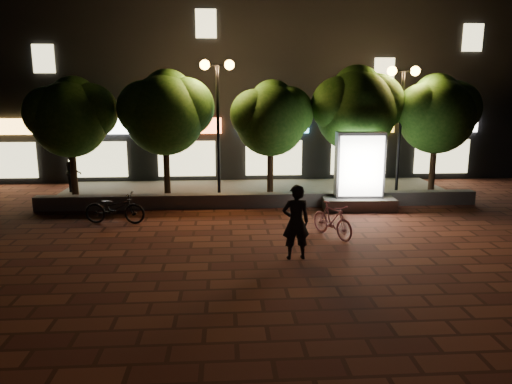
{
  "coord_description": "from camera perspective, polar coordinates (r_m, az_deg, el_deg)",
  "views": [
    {
      "loc": [
        -1.27,
        -12.91,
        4.17
      ],
      "look_at": [
        -0.32,
        1.5,
        1.09
      ],
      "focal_mm": 33.53,
      "sensor_mm": 36.0,
      "label": 1
    }
  ],
  "objects": [
    {
      "name": "building_block",
      "position": [
        25.94,
        -1.02,
        13.87
      ],
      "size": [
        28.0,
        8.12,
        11.3
      ],
      "color": "black",
      "rests_on": "ground"
    },
    {
      "name": "tree_mid",
      "position": [
        18.49,
        1.89,
        9.08
      ],
      "size": [
        3.24,
        2.7,
        4.5
      ],
      "color": "black",
      "rests_on": "sidewalk"
    },
    {
      "name": "ad_kiosk",
      "position": [
        17.36,
        12.18,
        1.6
      ],
      "size": [
        2.58,
        1.38,
        2.74
      ],
      "color": "#64625D",
      "rests_on": "ground"
    },
    {
      "name": "pedestrian",
      "position": [
        21.09,
        -20.93,
        2.29
      ],
      "size": [
        0.78,
        0.91,
        1.61
      ],
      "primitive_type": "imported",
      "rotation": [
        0.0,
        0.0,
        1.82
      ],
      "color": "black",
      "rests_on": "sidewalk"
    },
    {
      "name": "rider",
      "position": [
        11.96,
        4.77,
        -3.6
      ],
      "size": [
        0.73,
        0.51,
        1.91
      ],
      "primitive_type": "imported",
      "rotation": [
        0.0,
        0.0,
        3.22
      ],
      "color": "black",
      "rests_on": "ground"
    },
    {
      "name": "tree_left",
      "position": [
        18.51,
        -10.68,
        9.6
      ],
      "size": [
        3.6,
        3.0,
        4.89
      ],
      "color": "black",
      "rests_on": "sidewalk"
    },
    {
      "name": "scooter_pink",
      "position": [
        13.96,
        9.08,
        -3.3
      ],
      "size": [
        1.21,
        1.74,
        1.02
      ],
      "primitive_type": "imported",
      "rotation": [
        0.0,
        0.0,
        0.47
      ],
      "color": "pink",
      "rests_on": "ground"
    },
    {
      "name": "scooter_parked",
      "position": [
        15.84,
        -16.5,
        -1.84
      ],
      "size": [
        1.99,
        0.9,
        1.01
      ],
      "primitive_type": "imported",
      "rotation": [
        0.0,
        0.0,
        1.45
      ],
      "color": "black",
      "rests_on": "ground"
    },
    {
      "name": "street_lamp_right",
      "position": [
        19.33,
        17.02,
        10.71
      ],
      "size": [
        1.26,
        0.36,
        4.98
      ],
      "color": "black",
      "rests_on": "sidewalk"
    },
    {
      "name": "tree_far_right",
      "position": [
        20.18,
        20.84,
        9.0
      ],
      "size": [
        3.48,
        2.9,
        4.76
      ],
      "color": "black",
      "rests_on": "sidewalk"
    },
    {
      "name": "retaining_wall",
      "position": [
        17.4,
        0.49,
        -0.97
      ],
      "size": [
        16.0,
        0.45,
        0.5
      ],
      "primitive_type": "cube",
      "color": "#64625D",
      "rests_on": "ground"
    },
    {
      "name": "street_lamp_left",
      "position": [
        18.11,
        -4.61,
        11.56
      ],
      "size": [
        1.26,
        0.36,
        5.18
      ],
      "color": "black",
      "rests_on": "sidewalk"
    },
    {
      "name": "tree_right",
      "position": [
        19.08,
        11.98,
        9.98
      ],
      "size": [
        3.72,
        3.1,
        5.07
      ],
      "color": "black",
      "rests_on": "sidewalk"
    },
    {
      "name": "sidewalk",
      "position": [
        19.88,
        -0.04,
        0.06
      ],
      "size": [
        16.0,
        5.0,
        0.08
      ],
      "primitive_type": "cube",
      "color": "#64625D",
      "rests_on": "ground"
    },
    {
      "name": "tree_far_left",
      "position": [
        19.25,
        -21.19,
        8.63
      ],
      "size": [
        3.36,
        2.8,
        4.63
      ],
      "color": "black",
      "rests_on": "sidewalk"
    },
    {
      "name": "ground",
      "position": [
        13.62,
        1.75,
        -5.78
      ],
      "size": [
        80.0,
        80.0,
        0.0
      ],
      "primitive_type": "plane",
      "color": "brown",
      "rests_on": "ground"
    }
  ]
}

